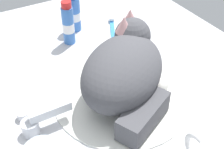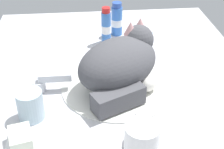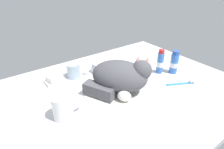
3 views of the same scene
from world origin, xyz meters
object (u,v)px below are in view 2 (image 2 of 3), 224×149
(cat, at_px, (121,62))
(rinse_cup, at_px, (30,105))
(toothpaste_bottle, at_px, (106,26))
(mouthwash_bottle, at_px, (117,20))
(toothbrush, at_px, (146,39))
(coffee_mug, at_px, (141,142))
(soap_bar, at_px, (20,137))
(faucet, at_px, (45,84))

(cat, bearing_deg, rinse_cup, 115.84)
(cat, relative_size, toothpaste_bottle, 2.29)
(mouthwash_bottle, distance_m, toothbrush, 0.12)
(toothbrush, bearing_deg, coffee_mug, 168.05)
(toothpaste_bottle, distance_m, mouthwash_bottle, 0.07)
(rinse_cup, height_order, toothpaste_bottle, toothpaste_bottle)
(mouthwash_bottle, bearing_deg, soap_bar, 153.20)
(faucet, height_order, rinse_cup, rinse_cup)
(coffee_mug, relative_size, rinse_cup, 1.54)
(coffee_mug, distance_m, toothpaste_bottle, 0.54)
(toothbrush, bearing_deg, mouthwash_bottle, 60.00)
(faucet, bearing_deg, toothbrush, -50.70)
(soap_bar, relative_size, toothpaste_bottle, 0.52)
(toothpaste_bottle, bearing_deg, rinse_cup, 150.64)
(toothpaste_bottle, height_order, mouthwash_bottle, toothpaste_bottle)
(faucet, distance_m, soap_bar, 0.21)
(cat, relative_size, rinse_cup, 3.89)
(toothpaste_bottle, bearing_deg, toothbrush, -89.69)
(faucet, bearing_deg, rinse_cup, 167.64)
(rinse_cup, bearing_deg, faucet, -12.36)
(faucet, bearing_deg, coffee_mug, -140.71)
(faucet, distance_m, cat, 0.21)
(soap_bar, height_order, mouthwash_bottle, mouthwash_bottle)
(soap_bar, xyz_separation_m, toothbrush, (0.48, -0.37, -0.02))
(soap_bar, distance_m, toothbrush, 0.60)
(cat, height_order, toothbrush, cat)
(rinse_cup, xyz_separation_m, soap_bar, (-0.09, 0.01, -0.01))
(coffee_mug, relative_size, soap_bar, 1.73)
(coffee_mug, bearing_deg, mouthwash_bottle, -1.46)
(faucet, distance_m, rinse_cup, 0.11)
(cat, bearing_deg, soap_bar, 130.27)
(toothbrush, bearing_deg, cat, 155.36)
(coffee_mug, distance_m, mouthwash_bottle, 0.59)
(mouthwash_bottle, xyz_separation_m, toothbrush, (-0.06, -0.10, -0.05))
(cat, xyz_separation_m, mouthwash_bottle, (0.33, -0.02, -0.02))
(toothbrush, bearing_deg, soap_bar, 142.31)
(faucet, relative_size, mouthwash_bottle, 1.03)
(coffee_mug, xyz_separation_m, soap_bar, (0.06, 0.25, -0.02))
(faucet, bearing_deg, soap_bar, 169.94)
(cat, height_order, toothpaste_bottle, cat)
(coffee_mug, xyz_separation_m, mouthwash_bottle, (0.59, -0.02, 0.01))
(faucet, xyz_separation_m, cat, (0.00, -0.21, 0.05))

